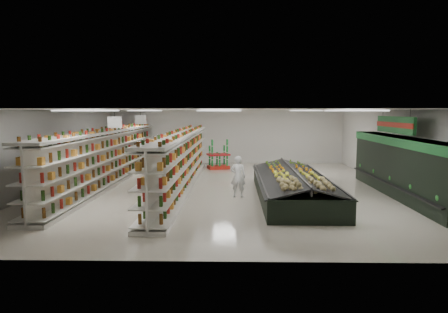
{
  "coord_description": "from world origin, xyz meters",
  "views": [
    {
      "loc": [
        0.36,
        -16.07,
        3.15
      ],
      "look_at": [
        0.02,
        0.72,
        1.22
      ],
      "focal_mm": 32.0,
      "sensor_mm": 36.0,
      "label": 1
    }
  ],
  "objects_px": {
    "gondola_left": "(107,160)",
    "soda_endcap": "(218,156)",
    "gondola_center": "(181,163)",
    "produce_island": "(293,185)",
    "shopper_background": "(151,156)",
    "shopper_main": "(238,177)"
  },
  "relations": [
    {
      "from": "shopper_main",
      "to": "shopper_background",
      "type": "distance_m",
      "value": 6.99
    },
    {
      "from": "shopper_main",
      "to": "shopper_background",
      "type": "bearing_deg",
      "value": -42.58
    },
    {
      "from": "shopper_main",
      "to": "soda_endcap",
      "type": "bearing_deg",
      "value": -72.85
    },
    {
      "from": "gondola_center",
      "to": "soda_endcap",
      "type": "xyz_separation_m",
      "value": [
        1.32,
        5.44,
        -0.31
      ]
    },
    {
      "from": "gondola_left",
      "to": "gondola_center",
      "type": "relative_size",
      "value": 1.04
    },
    {
      "from": "produce_island",
      "to": "soda_endcap",
      "type": "xyz_separation_m",
      "value": [
        -2.95,
        7.25,
        0.23
      ]
    },
    {
      "from": "shopper_background",
      "to": "gondola_left",
      "type": "bearing_deg",
      "value": -171.68
    },
    {
      "from": "produce_island",
      "to": "soda_endcap",
      "type": "distance_m",
      "value": 7.83
    },
    {
      "from": "gondola_left",
      "to": "soda_endcap",
      "type": "height_order",
      "value": "gondola_left"
    },
    {
      "from": "gondola_center",
      "to": "produce_island",
      "type": "xyz_separation_m",
      "value": [
        4.27,
        -1.82,
        -0.55
      ]
    },
    {
      "from": "gondola_center",
      "to": "produce_island",
      "type": "bearing_deg",
      "value": -22.54
    },
    {
      "from": "gondola_left",
      "to": "shopper_main",
      "type": "relative_size",
      "value": 8.79
    },
    {
      "from": "gondola_left",
      "to": "gondola_center",
      "type": "height_order",
      "value": "gondola_left"
    },
    {
      "from": "gondola_center",
      "to": "shopper_background",
      "type": "distance_m",
      "value": 4.28
    },
    {
      "from": "produce_island",
      "to": "shopper_background",
      "type": "relative_size",
      "value": 4.05
    },
    {
      "from": "gondola_left",
      "to": "shopper_background",
      "type": "xyz_separation_m",
      "value": [
        1.27,
        3.04,
        -0.19
      ]
    },
    {
      "from": "produce_island",
      "to": "shopper_main",
      "type": "height_order",
      "value": "shopper_main"
    },
    {
      "from": "produce_island",
      "to": "shopper_background",
      "type": "height_order",
      "value": "shopper_background"
    },
    {
      "from": "produce_island",
      "to": "shopper_main",
      "type": "distance_m",
      "value": 2.0
    },
    {
      "from": "gondola_center",
      "to": "shopper_main",
      "type": "xyz_separation_m",
      "value": [
        2.29,
        -1.74,
        -0.27
      ]
    },
    {
      "from": "gondola_center",
      "to": "shopper_background",
      "type": "relative_size",
      "value": 7.36
    },
    {
      "from": "produce_island",
      "to": "shopper_background",
      "type": "distance_m",
      "value": 8.42
    }
  ]
}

